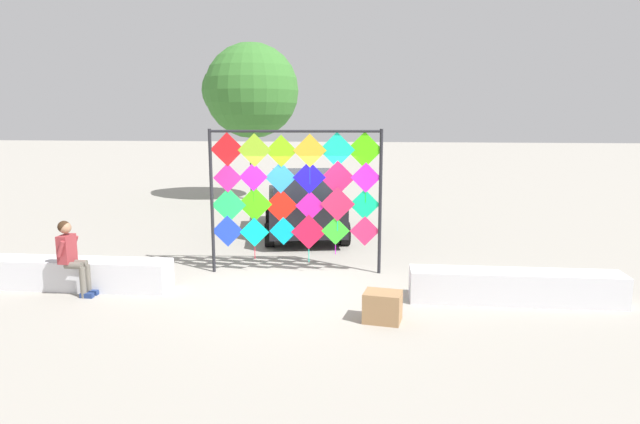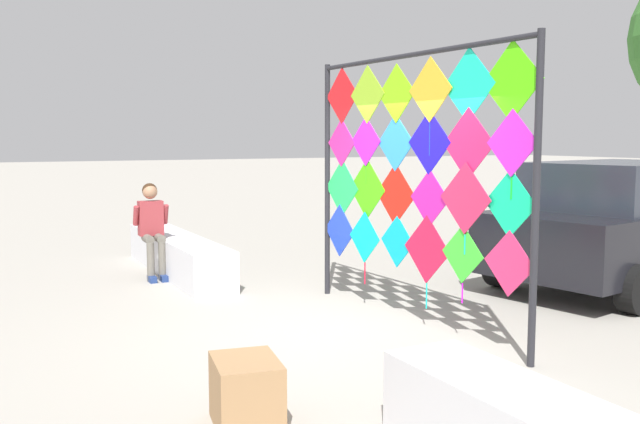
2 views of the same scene
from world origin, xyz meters
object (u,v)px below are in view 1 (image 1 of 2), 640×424
at_px(seated_vendor, 71,253).
at_px(tree_broadleaf, 249,93).
at_px(parked_car, 304,203).
at_px(kite_display_rack, 296,188).
at_px(cardboard_box_large, 383,307).

relative_size(seated_vendor, tree_broadleaf, 0.23).
xyz_separation_m(parked_car, tree_broadleaf, (-2.93, 6.26, 3.31)).
relative_size(kite_display_rack, tree_broadleaf, 0.59).
relative_size(seated_vendor, cardboard_box_large, 2.39).
distance_m(seated_vendor, tree_broadleaf, 12.62).
distance_m(parked_car, tree_broadleaf, 7.66).
bearing_deg(cardboard_box_large, parked_car, 108.06).
distance_m(kite_display_rack, seated_vendor, 4.50).
height_order(kite_display_rack, seated_vendor, kite_display_rack).
bearing_deg(kite_display_rack, parked_car, 95.08).
bearing_deg(parked_car, tree_broadleaf, 115.11).
xyz_separation_m(kite_display_rack, cardboard_box_large, (1.81, -2.70, -1.59)).
relative_size(parked_car, tree_broadleaf, 0.79).
bearing_deg(parked_car, seated_vendor, -121.25).
height_order(kite_display_rack, cardboard_box_large, kite_display_rack).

